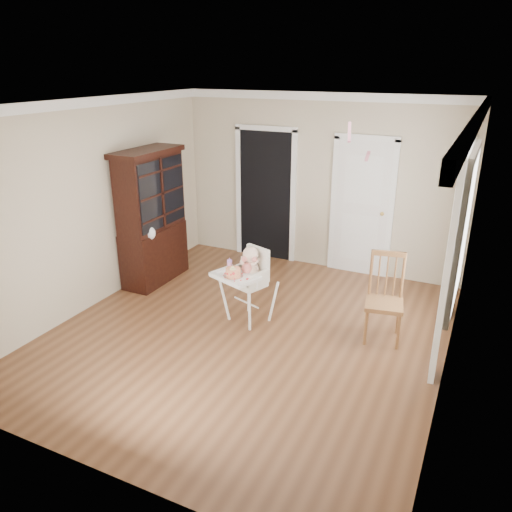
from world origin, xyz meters
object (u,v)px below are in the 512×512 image
at_px(china_cabinet, 152,217).
at_px(dining_chair, 384,301).
at_px(sippy_cup, 230,264).
at_px(high_chair, 249,277).
at_px(cake, 233,272).

height_order(china_cabinet, dining_chair, china_cabinet).
bearing_deg(sippy_cup, china_cabinet, 159.48).
distance_m(china_cabinet, dining_chair, 3.52).
xyz_separation_m(high_chair, dining_chair, (1.63, 0.30, -0.11)).
bearing_deg(high_chair, china_cabinet, -176.84).
xyz_separation_m(cake, sippy_cup, (-0.15, 0.18, 0.01)).
bearing_deg(sippy_cup, cake, -51.41).
height_order(cake, sippy_cup, sippy_cup).
bearing_deg(cake, china_cabinet, 155.86).
distance_m(high_chair, dining_chair, 1.66).
bearing_deg(sippy_cup, high_chair, 9.54).
relative_size(cake, sippy_cup, 1.49).
bearing_deg(china_cabinet, dining_chair, -4.32).
distance_m(high_chair, china_cabinet, 1.97).
relative_size(high_chair, dining_chair, 0.93).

